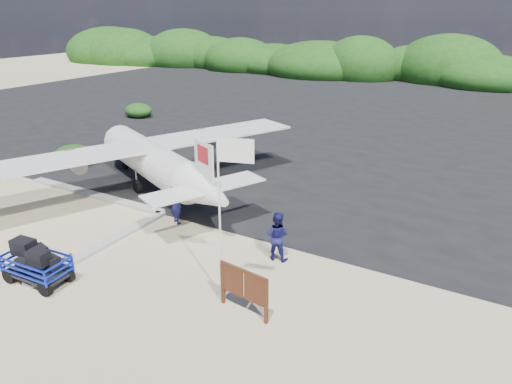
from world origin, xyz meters
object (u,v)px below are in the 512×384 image
Objects in this scene: baggage_cart at (40,282)px; flagpole at (222,296)px; crew_a at (176,204)px; signboard at (244,312)px; crew_b at (277,236)px.

flagpole is (6.04, 2.49, 0.00)m from baggage_cart.
flagpole is 6.19m from crew_a.
crew_a is (-4.89, 3.69, 0.91)m from flagpole.
flagpole is at bearing 166.81° from signboard.
crew_a is 0.93× the size of crew_b.
crew_b is at bearing -163.54° from crew_a.
baggage_cart is 0.44× the size of flagpole.
crew_a reaches higher than signboard.
signboard is at bearing 12.74° from baggage_cart.
crew_b is at bearing 37.22° from baggage_cart.
baggage_cart is 6.34m from crew_a.
signboard is 3.69m from crew_b.
crew_b is (-0.66, 3.50, 0.97)m from signboard.
flagpole reaches higher than crew_b.
signboard is at bearing 93.98° from crew_b.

